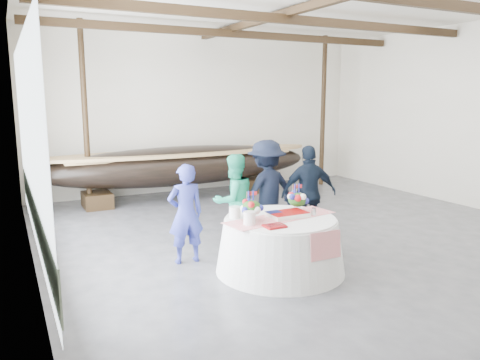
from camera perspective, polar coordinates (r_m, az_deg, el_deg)
name	(u,v)px	position (r m, az deg, el deg)	size (l,w,h in m)	color
floor	(327,243)	(9.04, 10.53, -7.58)	(10.00, 12.00, 0.01)	#3D3D42
wall_back	(203,113)	(13.86, -4.50, 8.19)	(10.00, 0.02, 4.50)	silver
wall_left	(27,133)	(6.83, -24.51, 5.20)	(0.02, 12.00, 4.50)	silver
pavilion_structure	(307,28)	(9.38, 8.12, 17.88)	(9.80, 11.76, 4.50)	black
open_bay	(30,156)	(7.86, -24.25, 2.66)	(0.03, 7.00, 3.20)	silver
longboat_display	(183,165)	(12.58, -6.98, 1.79)	(7.56, 1.51, 1.42)	black
banquet_table	(280,244)	(7.46, 4.92, -7.82)	(2.03, 2.03, 0.87)	silver
tabletop_items	(274,208)	(7.33, 4.20, -3.40)	(1.94, 0.95, 0.40)	red
guest_woman_blue	(186,214)	(7.75, -6.65, -4.10)	(0.61, 0.40, 1.66)	navy
guest_woman_teal	(234,201)	(8.50, -0.77, -2.55)	(0.83, 0.65, 1.72)	#22B185
guest_man_left	(266,191)	(8.82, 3.24, -1.37)	(1.25, 0.72, 1.94)	black
guest_man_right	(309,193)	(8.96, 8.40, -1.63)	(1.07, 0.45, 1.83)	black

